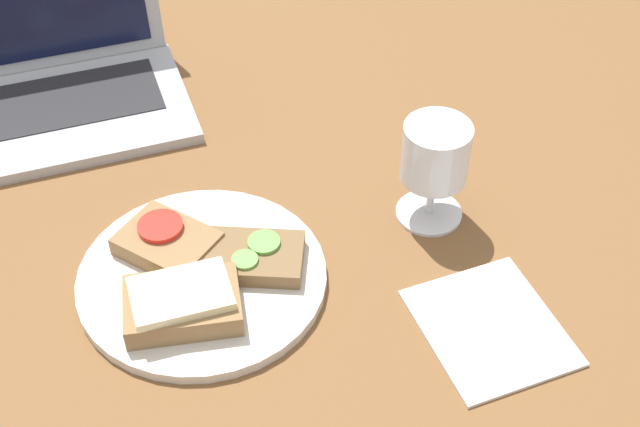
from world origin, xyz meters
TOP-DOWN VIEW (x-y plane):
  - wooden_table at (0.00, 0.00)cm, footprint 140.00×140.00cm
  - plate at (-11.92, -4.45)cm, footprint 25.95×25.95cm
  - sandwich_with_cheese at (-14.83, -9.05)cm, footprint 12.45×9.45cm
  - sandwich_with_cucumber at (-6.44, -4.66)cm, footprint 12.37×10.41cm
  - sandwich_with_tomato at (-14.48, 0.46)cm, footprint 11.83×12.17cm
  - wine_glass at (14.61, -2.76)cm, footprint 7.46×7.46cm
  - laptop at (-24.28, 32.71)cm, footprint 35.90×24.92cm
  - napkin at (13.66, -19.83)cm, footprint 13.77×15.67cm

SIDE VIEW (x-z plane):
  - wooden_table at x=0.00cm, z-range 0.00..3.00cm
  - napkin at x=13.66cm, z-range 3.00..3.40cm
  - plate at x=-11.92cm, z-range 3.00..4.19cm
  - sandwich_with_cucumber at x=-6.44cm, z-range 4.04..6.28cm
  - sandwich_with_tomato at x=-14.48cm, z-range 4.01..6.76cm
  - sandwich_with_cheese at x=-14.83cm, z-range 4.09..7.62cm
  - laptop at x=-24.28cm, z-range -2.91..17.99cm
  - wine_glass at x=14.61cm, z-range 5.16..17.54cm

